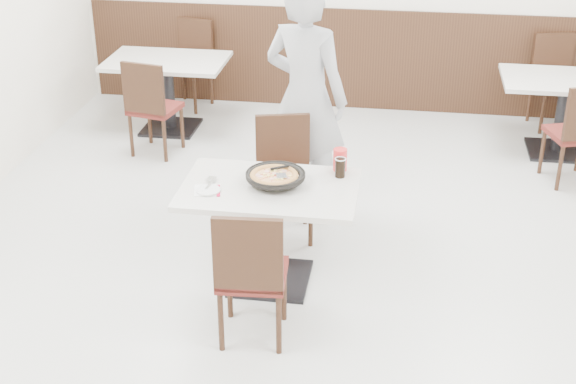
# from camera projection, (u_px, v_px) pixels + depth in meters

# --- Properties ---
(floor) EXTENTS (7.00, 7.00, 0.00)m
(floor) POSITION_uv_depth(u_px,v_px,m) (314.00, 270.00, 5.90)
(floor) COLOR #ADAEA8
(floor) RESTS_ON ground
(wainscot_back) EXTENTS (5.90, 0.03, 1.10)m
(wainscot_back) POSITION_uv_depth(u_px,v_px,m) (355.00, 60.00, 8.74)
(wainscot_back) COLOR black
(wainscot_back) RESTS_ON floor
(main_table) EXTENTS (1.27, 0.91, 0.75)m
(main_table) POSITION_uv_depth(u_px,v_px,m) (270.00, 235.00, 5.61)
(main_table) COLOR beige
(main_table) RESTS_ON floor
(chair_near) EXTENTS (0.45, 0.45, 0.95)m
(chair_near) POSITION_uv_depth(u_px,v_px,m) (253.00, 271.00, 4.99)
(chair_near) COLOR black
(chair_near) RESTS_ON floor
(chair_far) EXTENTS (0.51, 0.51, 0.95)m
(chair_far) POSITION_uv_depth(u_px,v_px,m) (285.00, 181.00, 6.15)
(chair_far) COLOR black
(chair_far) RESTS_ON floor
(trivet) EXTENTS (0.12, 0.12, 0.04)m
(trivet) POSITION_uv_depth(u_px,v_px,m) (284.00, 184.00, 5.44)
(trivet) COLOR black
(trivet) RESTS_ON main_table
(pizza_pan) EXTENTS (0.35, 0.35, 0.01)m
(pizza_pan) POSITION_uv_depth(u_px,v_px,m) (276.00, 179.00, 5.45)
(pizza_pan) COLOR black
(pizza_pan) RESTS_ON trivet
(pizza) EXTENTS (0.33, 0.33, 0.02)m
(pizza) POSITION_uv_depth(u_px,v_px,m) (274.00, 178.00, 5.42)
(pizza) COLOR #C78C47
(pizza) RESTS_ON pizza_pan
(pizza_server) EXTENTS (0.09, 0.10, 0.00)m
(pizza_server) POSITION_uv_depth(u_px,v_px,m) (281.00, 175.00, 5.38)
(pizza_server) COLOR silver
(pizza_server) RESTS_ON pizza
(napkin) EXTENTS (0.21, 0.21, 0.00)m
(napkin) POSITION_uv_depth(u_px,v_px,m) (207.00, 190.00, 5.39)
(napkin) COLOR white
(napkin) RESTS_ON main_table
(side_plate) EXTENTS (0.18, 0.18, 0.01)m
(side_plate) POSITION_uv_depth(u_px,v_px,m) (208.00, 190.00, 5.37)
(side_plate) COLOR silver
(side_plate) RESTS_ON napkin
(fork) EXTENTS (0.04, 0.18, 0.00)m
(fork) POSITION_uv_depth(u_px,v_px,m) (211.00, 183.00, 5.44)
(fork) COLOR silver
(fork) RESTS_ON side_plate
(cola_glass) EXTENTS (0.08, 0.08, 0.13)m
(cola_glass) POSITION_uv_depth(u_px,v_px,m) (340.00, 168.00, 5.56)
(cola_glass) COLOR black
(cola_glass) RESTS_ON main_table
(red_cup) EXTENTS (0.11, 0.11, 0.16)m
(red_cup) POSITION_uv_depth(u_px,v_px,m) (340.00, 160.00, 5.65)
(red_cup) COLOR red
(red_cup) RESTS_ON main_table
(diner_person) EXTENTS (0.83, 0.68, 1.94)m
(diner_person) POSITION_uv_depth(u_px,v_px,m) (306.00, 98.00, 6.39)
(diner_person) COLOR #ABACB0
(diner_person) RESTS_ON floor
(bg_table_left) EXTENTS (1.21, 0.81, 0.75)m
(bg_table_left) POSITION_uv_depth(u_px,v_px,m) (169.00, 95.00, 8.23)
(bg_table_left) COLOR beige
(bg_table_left) RESTS_ON floor
(bg_chair_left_near) EXTENTS (0.49, 0.49, 0.95)m
(bg_chair_left_near) POSITION_uv_depth(u_px,v_px,m) (155.00, 106.00, 7.64)
(bg_chair_left_near) COLOR black
(bg_chair_left_near) RESTS_ON floor
(bg_chair_left_far) EXTENTS (0.52, 0.52, 0.95)m
(bg_chair_left_far) POSITION_uv_depth(u_px,v_px,m) (188.00, 65.00, 8.80)
(bg_chair_left_far) COLOR black
(bg_chair_left_far) RESTS_ON floor
(bg_table_right) EXTENTS (1.27, 0.91, 0.75)m
(bg_table_right) POSITION_uv_depth(u_px,v_px,m) (561.00, 116.00, 7.68)
(bg_table_right) COLOR beige
(bg_table_right) RESTS_ON floor
(bg_chair_right_near) EXTENTS (0.53, 0.53, 0.95)m
(bg_chair_right_near) POSITION_uv_depth(u_px,v_px,m) (574.00, 132.00, 7.06)
(bg_chair_right_near) COLOR black
(bg_chair_right_near) RESTS_ON floor
(bg_chair_right_far) EXTENTS (0.51, 0.51, 0.95)m
(bg_chair_right_far) POSITION_uv_depth(u_px,v_px,m) (556.00, 83.00, 8.24)
(bg_chair_right_far) COLOR black
(bg_chair_right_far) RESTS_ON floor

